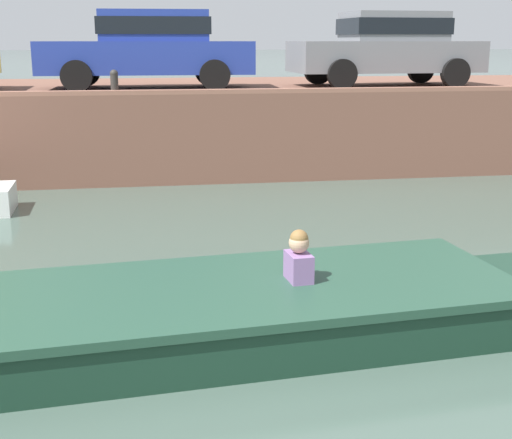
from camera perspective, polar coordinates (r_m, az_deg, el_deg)
ground_plane at (r=7.79m, az=1.04°, el=-5.74°), size 400.00×400.00×0.00m
far_quay_wall at (r=16.34m, az=-4.58°, el=7.77°), size 60.00×6.00×1.69m
far_wall_coping at (r=13.40m, az=-3.62°, el=10.19°), size 60.00×0.24×0.08m
motorboat_passing at (r=6.58m, az=-1.36°, el=-7.29°), size 6.94×2.46×0.98m
car_left_inner_blue at (r=15.00m, az=-8.53°, el=13.57°), size 4.30×2.06×1.54m
car_centre_grey at (r=15.90m, az=10.51°, el=13.51°), size 4.05×2.01×1.54m
mooring_bollard_mid at (r=13.46m, az=-11.27°, el=10.82°), size 0.15×0.15×0.45m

